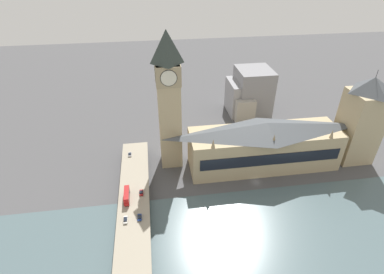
{
  "coord_description": "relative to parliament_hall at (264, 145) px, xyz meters",
  "views": [
    {
      "loc": [
        -119.04,
        53.13,
        110.62
      ],
      "look_at": [
        19.07,
        33.13,
        20.63
      ],
      "focal_mm": 28.0,
      "sensor_mm": 36.0,
      "label": 1
    }
  ],
  "objects": [
    {
      "name": "ground_plane",
      "position": [
        -14.76,
        8.0,
        -14.27
      ],
      "size": [
        600.0,
        600.0,
        0.0
      ],
      "primitive_type": "plane",
      "color": "#4C4C4F"
    },
    {
      "name": "river_water",
      "position": [
        -51.21,
        8.0,
        -14.12
      ],
      "size": [
        60.9,
        360.0,
        0.3
      ],
      "primitive_type": "cube",
      "color": "#4C6066",
      "rests_on": "ground_plane"
    },
    {
      "name": "parliament_hall",
      "position": [
        0.0,
        0.0,
        0.0
      ],
      "size": [
        23.99,
        85.28,
        28.7
      ],
      "color": "tan",
      "rests_on": "ground_plane"
    },
    {
      "name": "clock_tower",
      "position": [
        10.68,
        52.61,
        27.35
      ],
      "size": [
        13.16,
        13.16,
        77.59
      ],
      "color": "tan",
      "rests_on": "ground_plane"
    },
    {
      "name": "victoria_tower",
      "position": [
        0.06,
        -56.15,
        11.66
      ],
      "size": [
        19.02,
        19.02,
        55.85
      ],
      "color": "tan",
      "rests_on": "ground_plane"
    },
    {
      "name": "road_bridge",
      "position": [
        -51.21,
        74.12,
        -9.75
      ],
      "size": [
        153.79,
        15.07,
        5.54
      ],
      "color": "gray",
      "rests_on": "ground_plane"
    },
    {
      "name": "double_decker_bus_mid",
      "position": [
        -23.69,
        77.27,
        -6.17
      ],
      "size": [
        10.45,
        2.46,
        4.63
      ],
      "color": "red",
      "rests_on": "road_bridge"
    },
    {
      "name": "car_northbound_lead",
      "position": [
        -20.76,
        70.4,
        -8.05
      ],
      "size": [
        3.93,
        1.89,
        1.34
      ],
      "color": "maroon",
      "rests_on": "road_bridge"
    },
    {
      "name": "car_northbound_tail",
      "position": [
        -36.92,
        71.24,
        -8.02
      ],
      "size": [
        3.95,
        1.85,
        1.41
      ],
      "color": "navy",
      "rests_on": "road_bridge"
    },
    {
      "name": "car_southbound_lead",
      "position": [
        -37.46,
        77.48,
        -8.05
      ],
      "size": [
        4.42,
        1.75,
        1.37
      ],
      "color": "silver",
      "rests_on": "road_bridge"
    },
    {
      "name": "car_southbound_mid",
      "position": [
        13.0,
        77.04,
        -8.07
      ],
      "size": [
        3.93,
        1.86,
        1.33
      ],
      "color": "silver",
      "rests_on": "road_bridge"
    },
    {
      "name": "city_block_west",
      "position": [
        67.26,
        -5.2,
        -1.78
      ],
      "size": [
        25.56,
        18.0,
        24.97
      ],
      "color": "#939399",
      "rests_on": "ground_plane"
    },
    {
      "name": "city_block_center",
      "position": [
        66.48,
        -14.35,
        2.85
      ],
      "size": [
        26.93,
        25.11,
        34.23
      ],
      "color": "gray",
      "rests_on": "ground_plane"
    },
    {
      "name": "city_block_east",
      "position": [
        62.6,
        -4.8,
        -5.71
      ],
      "size": [
        27.95,
        14.1,
        17.11
      ],
      "color": "#A39E93",
      "rests_on": "ground_plane"
    }
  ]
}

